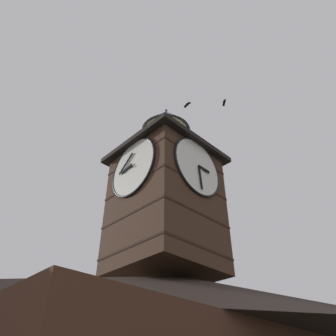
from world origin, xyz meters
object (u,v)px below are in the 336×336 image
object	(u,v)px
pine_tree_behind	(113,325)
flying_bird_low	(187,104)
moon	(107,303)
clock_tower	(166,194)
flying_bird_high	(224,102)

from	to	relation	value
pine_tree_behind	flying_bird_low	size ratio (longest dim) A/B	22.10
pine_tree_behind	moon	distance (m)	32.60
clock_tower	flying_bird_high	distance (m)	10.71
clock_tower	pine_tree_behind	bearing A→B (deg)	-105.97
clock_tower	flying_bird_low	bearing A→B (deg)	-171.49
pine_tree_behind	clock_tower	bearing A→B (deg)	74.03
moon	flying_bird_low	size ratio (longest dim) A/B	3.96
pine_tree_behind	flying_bird_high	size ratio (longest dim) A/B	22.67
moon	flying_bird_low	xyz separation A→B (m)	(16.72, 31.47, 4.68)
clock_tower	pine_tree_behind	xyz separation A→B (m)	(-1.59, -5.54, -4.87)
flying_bird_low	pine_tree_behind	bearing A→B (deg)	-82.18
clock_tower	pine_tree_behind	size ratio (longest dim) A/B	0.73
flying_bird_high	flying_bird_low	bearing A→B (deg)	-22.88
flying_bird_high	flying_bird_low	xyz separation A→B (m)	(2.72, -1.15, -1.36)
pine_tree_behind	flying_bird_low	bearing A→B (deg)	97.82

